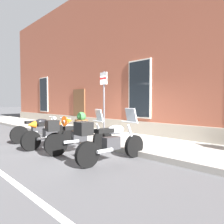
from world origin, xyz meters
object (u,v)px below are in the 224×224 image
Objects in this scene: motorcycle_silver_touring at (109,140)px; barrel_planter at (81,124)px; parking_sign at (104,96)px; motorcycle_black_naked at (39,129)px; motorcycle_orange_sport at (54,131)px; motorcycle_green_touring at (77,135)px.

barrel_planter is at bearing 153.54° from motorcycle_silver_touring.
parking_sign reaches higher than barrel_planter.
motorcycle_silver_touring is 2.88m from parking_sign.
motorcycle_silver_touring is 0.86× the size of parking_sign.
motorcycle_silver_touring reaches higher than motorcycle_black_naked.
motorcycle_orange_sport is at bearing -111.68° from parking_sign.
motorcycle_black_naked is 2.65m from motorcycle_green_touring.
parking_sign is (2.04, 1.56, 1.29)m from motorcycle_black_naked.
parking_sign is (0.67, 1.69, 1.20)m from motorcycle_orange_sport.
motorcycle_orange_sport is 2.41m from barrel_planter.
motorcycle_green_touring is 2.11m from parking_sign.
parking_sign reaches higher than motorcycle_green_touring.
motorcycle_green_touring is 1.43m from motorcycle_silver_touring.
motorcycle_orange_sport is at bearing -178.66° from motorcycle_silver_touring.
motorcycle_green_touring reaches higher than motorcycle_black_naked.
parking_sign is at bearing 110.95° from motorcycle_green_touring.
motorcycle_black_naked is 2.87m from parking_sign.
motorcycle_silver_touring is (4.08, -0.06, 0.09)m from motorcycle_black_naked.
motorcycle_green_touring is at bearing -37.61° from barrel_planter.
motorcycle_silver_touring is at bearing -0.91° from motorcycle_black_naked.
motorcycle_silver_touring reaches higher than motorcycle_green_touring.
barrel_planter is at bearing 121.76° from motorcycle_orange_sport.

